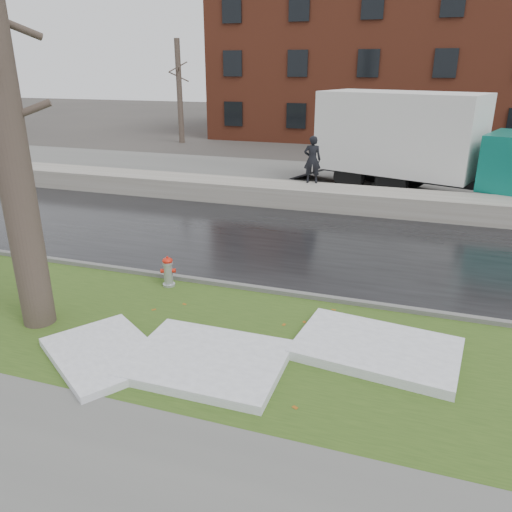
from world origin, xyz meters
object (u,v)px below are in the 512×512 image
(fire_hydrant, at_px, (168,270))
(tree, at_px, (6,125))
(worker, at_px, (312,160))
(box_truck, at_px, (430,143))

(fire_hydrant, xyz_separation_m, tree, (-1.62, -2.40, 3.46))
(tree, relative_size, worker, 4.40)
(tree, height_order, box_truck, tree)
(tree, bearing_deg, worker, 74.71)
(fire_hydrant, distance_m, box_truck, 12.48)
(worker, bearing_deg, tree, 62.42)
(box_truck, distance_m, worker, 4.73)
(box_truck, bearing_deg, tree, -99.31)
(tree, height_order, worker, tree)
(tree, xyz_separation_m, box_truck, (7.08, 13.50, -1.82))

